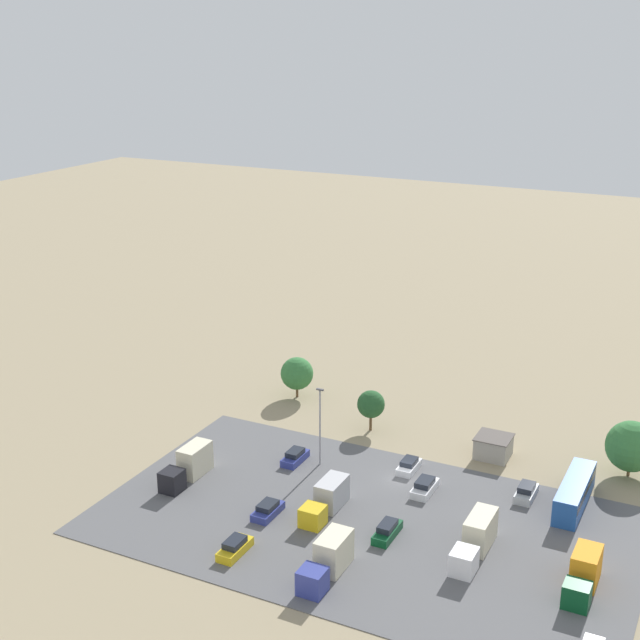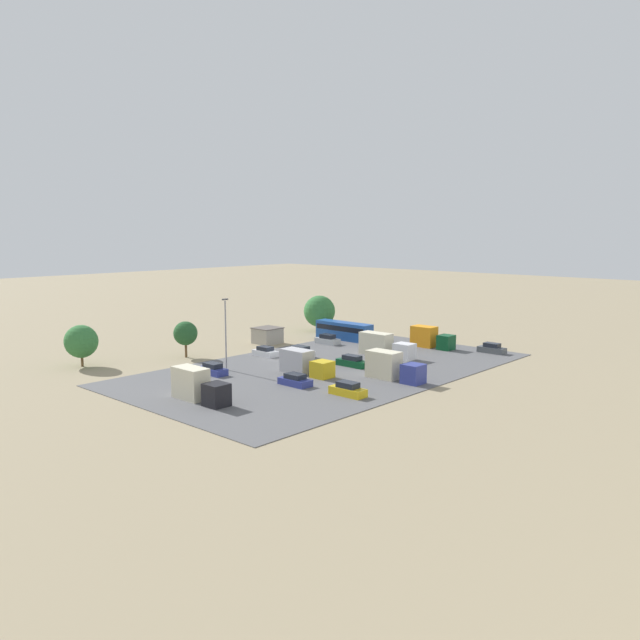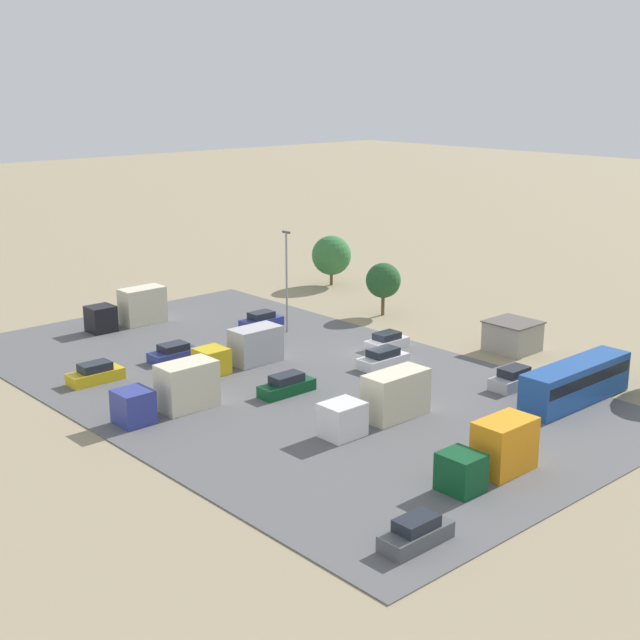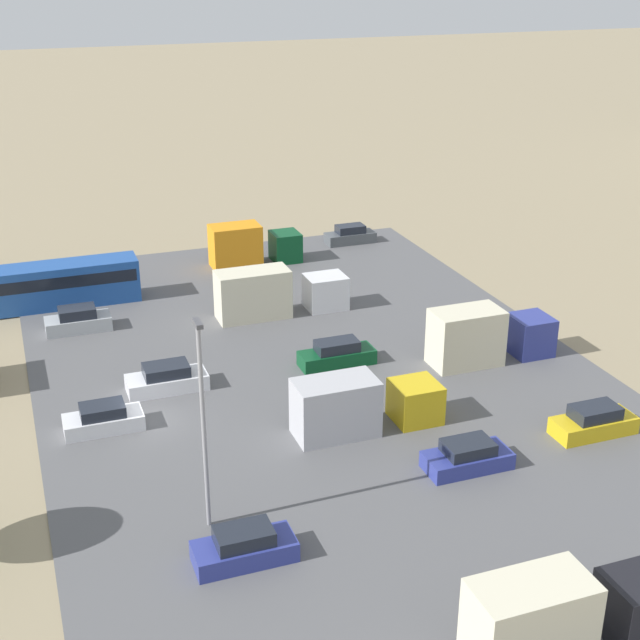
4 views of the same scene
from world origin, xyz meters
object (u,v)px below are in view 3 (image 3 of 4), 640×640
at_px(parked_car_6, 261,321).
at_px(parked_truck_1, 381,401).
at_px(parked_car_1, 416,533).
at_px(parked_truck_0, 172,391).
at_px(parked_car_0, 287,385).
at_px(parked_car_5, 383,359).
at_px(parked_car_7, 387,342).
at_px(parked_car_3, 174,353).
at_px(bus, 576,381).
at_px(parked_truck_3, 244,349).
at_px(parked_truck_4, 131,309).
at_px(parked_car_2, 514,379).
at_px(shed_building, 512,336).
at_px(parked_truck_2, 493,453).
at_px(parked_car_4, 95,374).

relative_size(parked_car_6, parked_truck_1, 0.47).
xyz_separation_m(parked_car_1, parked_truck_0, (24.97, -1.11, 0.96)).
bearing_deg(parked_car_0, parked_car_6, 147.47).
height_order(parked_car_5, parked_car_7, parked_car_5).
bearing_deg(parked_car_5, parked_car_1, 137.43).
height_order(parked_car_1, parked_car_3, parked_car_1).
relative_size(bus, parked_truck_1, 1.21).
bearing_deg(parked_truck_3, parked_truck_4, 1.69).
xyz_separation_m(parked_car_1, parked_car_2, (11.49, -24.23, 0.03)).
xyz_separation_m(parked_car_0, parked_car_7, (3.20, -14.55, -0.05)).
xyz_separation_m(shed_building, parked_car_3, (17.91, 24.44, -0.68)).
bearing_deg(parked_truck_2, parked_car_3, 2.91).
height_order(parked_car_2, parked_truck_2, parked_truck_2).
xyz_separation_m(shed_building, parked_truck_2, (-15.16, 22.76, 0.26)).
bearing_deg(parked_truck_4, parked_car_6, -135.05).
distance_m(bus, parked_truck_2, 15.69).
relative_size(parked_car_0, parked_truck_1, 0.51).
bearing_deg(parked_car_1, parked_car_5, -42.57).
bearing_deg(parked_truck_4, shed_building, -144.82).
height_order(parked_car_1, parked_car_2, parked_car_2).
xyz_separation_m(parked_car_6, parked_truck_4, (9.18, 9.16, 1.00)).
distance_m(parked_truck_0, parked_truck_4, 25.08).
bearing_deg(parked_car_6, bus, 8.14).
bearing_deg(parked_car_4, parked_truck_2, 16.48).
distance_m(parked_truck_3, parked_truck_4, 17.68).
relative_size(parked_car_1, parked_car_7, 1.04).
bearing_deg(parked_car_5, bus, -163.67).
xyz_separation_m(parked_car_7, parked_truck_1, (-12.24, 13.33, 0.95)).
xyz_separation_m(parked_car_1, parked_truck_2, (2.52, -9.73, 0.89)).
height_order(parked_car_0, parked_car_4, parked_car_4).
height_order(parked_truck_0, parked_truck_1, parked_truck_0).
xyz_separation_m(parked_car_1, parked_car_6, (38.78, -20.30, -0.01)).
bearing_deg(parked_truck_4, parked_truck_1, 179.87).
relative_size(parked_car_2, parked_truck_0, 0.54).
xyz_separation_m(bus, parked_truck_1, (6.97, 13.87, -0.10)).
relative_size(shed_building, parked_car_1, 0.99).
distance_m(parked_car_3, parked_truck_1, 22.47).
height_order(shed_building, parked_car_1, shed_building).
relative_size(shed_building, parked_car_6, 0.99).
relative_size(parked_car_1, parked_car_6, 1.00).
relative_size(parked_car_5, parked_truck_2, 0.64).
distance_m(parked_car_7, parked_truck_0, 23.32).
xyz_separation_m(parked_car_0, parked_car_1, (-22.39, 9.85, -0.01)).
distance_m(parked_truck_0, parked_truck_1, 15.30).
distance_m(shed_building, parked_car_0, 23.12).
distance_m(parked_truck_1, parked_truck_4, 34.60).
distance_m(parked_car_2, parked_truck_2, 17.08).
distance_m(parked_car_2, parked_car_3, 29.03).
height_order(parked_truck_0, parked_truck_3, parked_truck_0).
bearing_deg(parked_truck_1, parked_car_4, 26.88).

